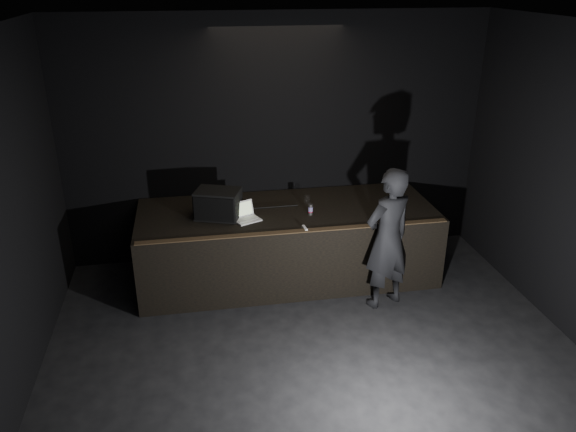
% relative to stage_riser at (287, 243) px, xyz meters
% --- Properties ---
extents(ground, '(7.00, 7.00, 0.00)m').
position_rel_stage_riser_xyz_m(ground, '(0.00, -2.73, -0.50)').
color(ground, black).
rests_on(ground, ground).
extents(room_walls, '(6.10, 7.10, 3.52)m').
position_rel_stage_riser_xyz_m(room_walls, '(0.00, -2.73, 1.52)').
color(room_walls, black).
rests_on(room_walls, ground).
extents(stage_riser, '(4.00, 1.50, 1.00)m').
position_rel_stage_riser_xyz_m(stage_riser, '(0.00, 0.00, 0.00)').
color(stage_riser, black).
rests_on(stage_riser, ground).
extents(riser_lip, '(3.92, 0.10, 0.01)m').
position_rel_stage_riser_xyz_m(riser_lip, '(0.00, -0.71, 0.51)').
color(riser_lip, brown).
rests_on(riser_lip, stage_riser).
extents(stage_monitor, '(0.66, 0.57, 0.37)m').
position_rel_stage_riser_xyz_m(stage_monitor, '(-0.93, -0.09, 0.69)').
color(stage_monitor, black).
rests_on(stage_monitor, stage_riser).
extents(cable, '(0.87, 0.03, 0.02)m').
position_rel_stage_riser_xyz_m(cable, '(-0.27, 0.10, 0.51)').
color(cable, black).
rests_on(cable, stage_riser).
extents(laptop, '(0.40, 0.39, 0.22)m').
position_rel_stage_riser_xyz_m(laptop, '(-0.59, -0.22, 0.56)').
color(laptop, silver).
rests_on(laptop, stage_riser).
extents(beer_can, '(0.06, 0.06, 0.14)m').
position_rel_stage_riser_xyz_m(beer_can, '(0.28, -0.22, 0.57)').
color(beer_can, silver).
rests_on(beer_can, stage_riser).
extents(plastic_cup, '(0.08, 0.08, 0.11)m').
position_rel_stage_riser_xyz_m(plastic_cup, '(0.32, 0.18, 0.55)').
color(plastic_cup, white).
rests_on(plastic_cup, stage_riser).
extents(wii_remote, '(0.05, 0.15, 0.03)m').
position_rel_stage_riser_xyz_m(wii_remote, '(0.11, -0.65, 0.51)').
color(wii_remote, white).
rests_on(wii_remote, stage_riser).
extents(person, '(0.79, 0.66, 1.84)m').
position_rel_stage_riser_xyz_m(person, '(1.10, -0.95, 0.42)').
color(person, black).
rests_on(person, ground).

